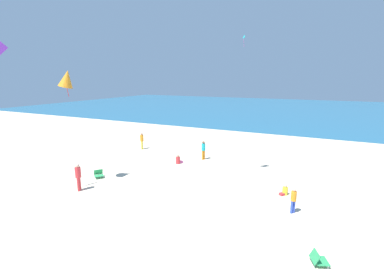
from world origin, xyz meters
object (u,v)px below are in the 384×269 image
at_px(kite_orange, 66,79).
at_px(person_4, 178,160).
at_px(beach_chair_far_right, 318,259).
at_px(person_3, 203,149).
at_px(person_2, 142,140).
at_px(person_1, 285,191).
at_px(beach_chair_far_left, 99,174).
at_px(kite_teal, 244,38).
at_px(person_7, 78,175).
at_px(person_8, 294,199).

bearing_deg(kite_orange, person_4, 61.10).
distance_m(beach_chair_far_right, person_3, 13.62).
xyz_separation_m(beach_chair_far_right, person_2, (-15.79, 10.75, 0.71)).
xyz_separation_m(beach_chair_far_right, person_1, (-1.85, 5.82, 0.01)).
xyz_separation_m(beach_chair_far_left, person_4, (3.57, 5.18, 0.02)).
bearing_deg(kite_teal, person_7, -97.74).
height_order(person_1, person_2, person_2).
bearing_deg(person_3, beach_chair_far_right, -25.68).
height_order(beach_chair_far_right, person_8, person_8).
bearing_deg(person_2, person_4, 129.29).
distance_m(person_4, kite_teal, 21.37).
height_order(person_1, kite_teal, kite_teal).
height_order(person_7, kite_teal, kite_teal).
bearing_deg(beach_chair_far_right, person_4, 119.38).
bearing_deg(person_3, beach_chair_far_left, -102.43).
height_order(beach_chair_far_left, person_1, person_1).
distance_m(beach_chair_far_right, person_1, 6.11).
bearing_deg(kite_orange, person_2, 99.56).
distance_m(person_3, kite_orange, 11.78).
distance_m(beach_chair_far_right, kite_orange, 15.74).
xyz_separation_m(person_2, person_4, (5.37, -2.42, -0.65)).
xyz_separation_m(beach_chair_far_left, kite_teal, (3.94, 23.00, 11.81)).
bearing_deg(person_8, person_4, 13.54).
distance_m(kite_teal, kite_orange, 25.60).
bearing_deg(person_7, person_3, 35.21).
xyz_separation_m(person_2, person_3, (6.80, -0.55, 0.00)).
distance_m(person_7, kite_orange, 5.88).
bearing_deg(kite_teal, person_3, -86.19).
height_order(person_8, kite_teal, kite_teal).
bearing_deg(kite_teal, person_4, -91.18).
bearing_deg(person_2, beach_chair_far_right, 119.34).
xyz_separation_m(beach_chair_far_left, person_7, (0.52, -2.16, 0.74)).
relative_size(person_1, person_8, 0.48).
xyz_separation_m(beach_chair_far_right, kite_teal, (-10.05, 26.15, 11.84)).
distance_m(person_2, person_3, 6.82).
height_order(person_3, person_8, person_3).
xyz_separation_m(person_7, kite_teal, (3.42, 25.16, 11.07)).
relative_size(person_4, kite_orange, 0.46).
height_order(person_3, kite_teal, kite_teal).
height_order(person_2, kite_orange, kite_orange).
bearing_deg(person_3, person_2, -161.66).
xyz_separation_m(person_1, person_2, (-13.94, 4.92, 0.69)).
height_order(person_1, person_4, person_4).
height_order(beach_chair_far_right, person_4, person_4).
xyz_separation_m(person_8, kite_teal, (-8.84, 22.45, 11.27)).
distance_m(beach_chair_far_right, kite_teal, 30.42).
relative_size(beach_chair_far_left, person_7, 0.48).
bearing_deg(person_2, kite_teal, -136.83).
bearing_deg(kite_teal, beach_chair_far_left, -99.73).
xyz_separation_m(beach_chair_far_right, person_4, (-10.42, 8.32, 0.05)).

